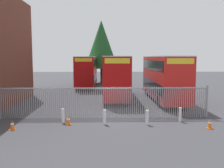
{
  "coord_description": "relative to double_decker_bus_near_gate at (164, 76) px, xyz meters",
  "views": [
    {
      "loc": [
        -0.52,
        -17.33,
        4.26
      ],
      "look_at": [
        0.0,
        4.0,
        2.0
      ],
      "focal_mm": 39.86,
      "sensor_mm": 36.0,
      "label": 1
    }
  ],
  "objects": [
    {
      "name": "bollard_far_right",
      "position": [
        -0.81,
        -8.34,
        -1.95
      ],
      "size": [
        0.2,
        0.2,
        0.95
      ],
      "primitive_type": "cylinder",
      "color": "silver",
      "rests_on": "ground"
    },
    {
      "name": "bollard_near_left",
      "position": [
        -8.59,
        -8.54,
        -1.95
      ],
      "size": [
        0.2,
        0.2,
        0.95
      ],
      "primitive_type": "cylinder",
      "color": "silver",
      "rests_on": "ground"
    },
    {
      "name": "bollard_center_front",
      "position": [
        -5.87,
        -8.96,
        -1.95
      ],
      "size": [
        0.2,
        0.2,
        0.95
      ],
      "primitive_type": "cylinder",
      "color": "silver",
      "rests_on": "ground"
    },
    {
      "name": "double_decker_bus_behind_fence_left",
      "position": [
        -4.82,
        1.76,
        0.0
      ],
      "size": [
        2.54,
        10.81,
        4.42
      ],
      "color": "#B70C0C",
      "rests_on": "ground"
    },
    {
      "name": "traffic_cone_by_gate",
      "position": [
        0.5,
        -10.01,
        -2.13
      ],
      "size": [
        0.34,
        0.34,
        0.59
      ],
      "color": "orange",
      "rests_on": "ground"
    },
    {
      "name": "traffic_cone_mid_forecourt",
      "position": [
        -8.18,
        -8.94,
        -2.13
      ],
      "size": [
        0.34,
        0.34,
        0.59
      ],
      "color": "orange",
      "rests_on": "ground"
    },
    {
      "name": "double_decker_bus_behind_fence_right",
      "position": [
        -8.55,
        11.63,
        0.0
      ],
      "size": [
        2.54,
        10.81,
        4.42
      ],
      "color": "#B70C0C",
      "rests_on": "ground"
    },
    {
      "name": "bollard_near_right",
      "position": [
        -3.16,
        -9.08,
        -1.95
      ],
      "size": [
        0.2,
        0.2,
        0.95
      ],
      "primitive_type": "cylinder",
      "color": "silver",
      "rests_on": "ground"
    },
    {
      "name": "traffic_cone_near_kerb",
      "position": [
        -11.34,
        -10.0,
        -2.13
      ],
      "size": [
        0.34,
        0.34,
        0.59
      ],
      "color": "orange",
      "rests_on": "ground"
    },
    {
      "name": "tree_tall_back",
      "position": [
        -6.52,
        16.9,
        4.02
      ],
      "size": [
        5.47,
        5.47,
        10.36
      ],
      "color": "#4C3823",
      "rests_on": "ground"
    },
    {
      "name": "double_decker_bus_near_gate",
      "position": [
        0.0,
        0.0,
        0.0
      ],
      "size": [
        2.54,
        10.81,
        4.42
      ],
      "color": "red",
      "rests_on": "ground"
    },
    {
      "name": "ground_plane",
      "position": [
        -5.25,
        0.8,
        -2.42
      ],
      "size": [
        100.0,
        100.0,
        0.0
      ],
      "primitive_type": "plane",
      "color": "#3D3D42"
    },
    {
      "name": "palisade_fence",
      "position": [
        -5.9,
        -7.2,
        -1.24
      ],
      "size": [
        14.81,
        0.14,
        2.35
      ],
      "color": "gray",
      "rests_on": "ground"
    }
  ]
}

